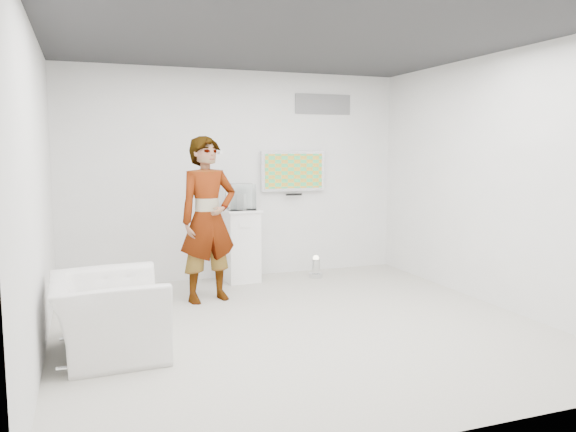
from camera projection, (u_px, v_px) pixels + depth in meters
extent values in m
cube|color=#B4B1A5|center=(299.00, 325.00, 6.01)|extent=(5.00, 5.00, 0.01)
cube|color=#2A2A2C|center=(299.00, 37.00, 5.65)|extent=(5.00, 5.00, 0.01)
cube|color=silver|center=(237.00, 175.00, 8.16)|extent=(5.00, 0.01, 3.00)
cube|color=silver|center=(444.00, 209.00, 3.50)|extent=(5.00, 0.01, 3.00)
cube|color=silver|center=(37.00, 191.00, 4.98)|extent=(0.01, 5.00, 3.00)
cube|color=silver|center=(494.00, 181.00, 6.68)|extent=(0.01, 5.00, 3.00)
cube|color=silver|center=(293.00, 171.00, 8.40)|extent=(1.00, 0.08, 0.60)
cube|color=slate|center=(323.00, 104.00, 8.49)|extent=(0.90, 0.02, 0.30)
imported|color=silver|center=(208.00, 219.00, 6.88)|extent=(0.84, 0.65, 2.03)
imported|color=silver|center=(108.00, 315.00, 5.12)|extent=(1.02, 1.15, 0.73)
cube|color=white|center=(241.00, 245.00, 7.97)|extent=(0.53, 0.53, 1.03)
cylinder|color=silver|center=(316.00, 267.00, 8.22)|extent=(0.23, 0.23, 0.31)
cube|color=white|center=(241.00, 197.00, 7.89)|extent=(0.39, 0.39, 0.37)
cube|color=white|center=(241.00, 202.00, 7.90)|extent=(0.12, 0.17, 0.23)
cube|color=white|center=(220.00, 153.00, 7.05)|extent=(0.04, 0.13, 0.03)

